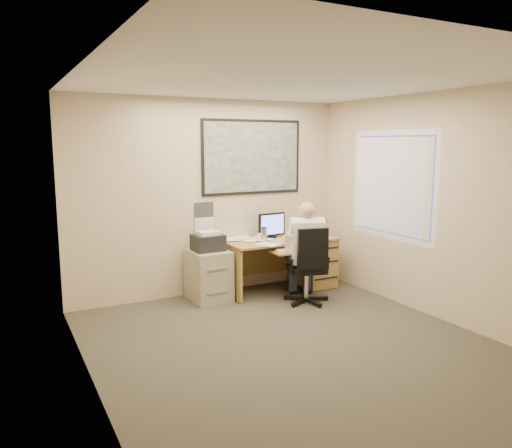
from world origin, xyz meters
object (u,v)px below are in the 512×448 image
office_chair (309,281)px  desk (298,257)px  filing_cabinet (208,271)px  person (305,253)px

office_chair → desk: bearing=81.8°
filing_cabinet → office_chair: 1.35m
person → office_chair: bearing=-61.1°
office_chair → person: size_ratio=0.77×
filing_cabinet → desk: bearing=-2.3°
filing_cabinet → office_chair: (1.12, -0.75, -0.10)m
desk → filing_cabinet: desk is taller
filing_cabinet → person: bearing=-32.9°
desk → office_chair: desk is taller
desk → filing_cabinet: size_ratio=1.69×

